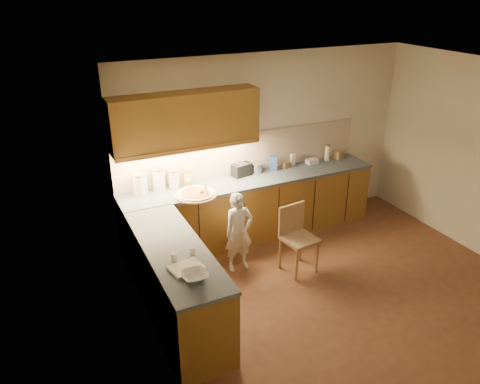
{
  "coord_description": "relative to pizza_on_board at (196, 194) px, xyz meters",
  "views": [
    {
      "loc": [
        -3.13,
        -3.72,
        3.49
      ],
      "look_at": [
        -0.8,
        1.2,
        1.0
      ],
      "focal_mm": 35.0,
      "sensor_mm": 36.0,
      "label": 1
    }
  ],
  "objects": [
    {
      "name": "room",
      "position": [
        1.29,
        -1.5,
        0.73
      ],
      "size": [
        4.54,
        4.5,
        2.62
      ],
      "color": "brown",
      "rests_on": "ground"
    },
    {
      "name": "l_counter",
      "position": [
        0.37,
        -0.25,
        -0.48
      ],
      "size": [
        3.77,
        2.62,
        0.92
      ],
      "color": "olive",
      "rests_on": "ground"
    },
    {
      "name": "backsplash",
      "position": [
        0.92,
        0.49,
        0.27
      ],
      "size": [
        3.75,
        0.02,
        0.58
      ],
      "primitive_type": "cube",
      "color": "beige",
      "rests_on": "l_counter"
    },
    {
      "name": "upper_cabinets",
      "position": [
        0.02,
        0.32,
        0.9
      ],
      "size": [
        1.95,
        0.36,
        0.73
      ],
      "color": "olive",
      "rests_on": "ground"
    },
    {
      "name": "pizza_on_board",
      "position": [
        0.0,
        0.0,
        0.0
      ],
      "size": [
        0.55,
        0.55,
        0.22
      ],
      "rotation": [
        0.0,
        0.0,
        -0.39
      ],
      "color": "tan",
      "rests_on": "l_counter"
    },
    {
      "name": "child",
      "position": [
        0.38,
        -0.49,
        -0.41
      ],
      "size": [
        0.4,
        0.26,
        1.07
      ],
      "primitive_type": "imported",
      "rotation": [
        0.0,
        0.0,
        0.02
      ],
      "color": "silver",
      "rests_on": "ground"
    },
    {
      "name": "wooden_chair",
      "position": [
        1.05,
        -0.81,
        -0.43
      ],
      "size": [
        0.45,
        0.45,
        0.89
      ],
      "rotation": [
        0.0,
        0.0,
        0.14
      ],
      "color": "tan",
      "rests_on": "ground"
    },
    {
      "name": "mixing_bowl",
      "position": [
        -0.66,
        -1.73,
        0.01
      ],
      "size": [
        0.25,
        0.25,
        0.06
      ],
      "primitive_type": "imported",
      "rotation": [
        0.0,
        0.0,
        -0.02
      ],
      "color": "white",
      "rests_on": "l_counter"
    },
    {
      "name": "canister_a",
      "position": [
        -0.66,
        0.32,
        0.13
      ],
      "size": [
        0.15,
        0.15,
        0.3
      ],
      "rotation": [
        0.0,
        0.0,
        0.03
      ],
      "color": "silver",
      "rests_on": "l_counter"
    },
    {
      "name": "canister_b",
      "position": [
        -0.6,
        0.38,
        0.11
      ],
      "size": [
        0.15,
        0.15,
        0.26
      ],
      "rotation": [
        0.0,
        0.0,
        0.14
      ],
      "color": "silver",
      "rests_on": "l_counter"
    },
    {
      "name": "canister_c",
      "position": [
        -0.37,
        0.38,
        0.13
      ],
      "size": [
        0.17,
        0.17,
        0.31
      ],
      "rotation": [
        0.0,
        0.0,
        -0.15
      ],
      "color": "white",
      "rests_on": "l_counter"
    },
    {
      "name": "canister_d",
      "position": [
        -0.17,
        0.37,
        0.11
      ],
      "size": [
        0.16,
        0.16,
        0.26
      ],
      "rotation": [
        0.0,
        0.0,
        -0.4
      ],
      "color": "silver",
      "rests_on": "l_counter"
    },
    {
      "name": "oil_jug",
      "position": [
        0.01,
        0.35,
        0.11
      ],
      "size": [
        0.11,
        0.09,
        0.3
      ],
      "rotation": [
        0.0,
        0.0,
        0.13
      ],
      "color": "#B49424",
      "rests_on": "l_counter"
    },
    {
      "name": "toaster",
      "position": [
        0.83,
        0.36,
        0.07
      ],
      "size": [
        0.31,
        0.22,
        0.18
      ],
      "rotation": [
        0.0,
        0.0,
        0.22
      ],
      "color": "black",
      "rests_on": "l_counter"
    },
    {
      "name": "steel_pot",
      "position": [
        1.08,
        0.38,
        0.05
      ],
      "size": [
        0.19,
        0.19,
        0.14
      ],
      "color": "#A4A5A9",
      "rests_on": "l_counter"
    },
    {
      "name": "blue_box",
      "position": [
        1.34,
        0.36,
        0.08
      ],
      "size": [
        0.13,
        0.11,
        0.22
      ],
      "primitive_type": "cube",
      "rotation": [
        0.0,
        0.0,
        -0.43
      ],
      "color": "#3558A1",
      "rests_on": "l_counter"
    },
    {
      "name": "card_box_a",
      "position": [
        1.56,
        0.37,
        0.02
      ],
      "size": [
        0.14,
        0.11,
        0.09
      ],
      "primitive_type": "cube",
      "rotation": [
        0.0,
        0.0,
        0.23
      ],
      "color": "#A58359",
      "rests_on": "l_counter"
    },
    {
      "name": "white_bottle",
      "position": [
        1.7,
        0.4,
        0.07
      ],
      "size": [
        0.06,
        0.06,
        0.18
      ],
      "primitive_type": "cube",
      "rotation": [
        0.0,
        0.0,
        0.04
      ],
      "color": "silver",
      "rests_on": "l_counter"
    },
    {
      "name": "flat_pack",
      "position": [
        2.01,
        0.34,
        0.01
      ],
      "size": [
        0.18,
        0.12,
        0.07
      ],
      "primitive_type": "cube",
      "rotation": [
        0.0,
        0.0,
        0.0
      ],
      "color": "silver",
      "rests_on": "l_counter"
    },
    {
      "name": "tall_jar",
      "position": [
        2.28,
        0.34,
        0.1
      ],
      "size": [
        0.08,
        0.08,
        0.25
      ],
      "rotation": [
        0.0,
        0.0,
        0.27
      ],
      "color": "white",
      "rests_on": "l_counter"
    },
    {
      "name": "card_box_b",
      "position": [
        2.51,
        0.35,
        0.04
      ],
      "size": [
        0.2,
        0.18,
        0.13
      ],
      "primitive_type": "cube",
      "rotation": [
        0.0,
        0.0,
        0.36
      ],
      "color": "#A78359",
      "rests_on": "l_counter"
    },
    {
      "name": "dough_cloth",
      "position": [
        -0.68,
        -1.54,
        -0.01
      ],
      "size": [
        0.35,
        0.29,
        0.02
      ],
      "primitive_type": "cube",
      "rotation": [
        0.0,
        0.0,
        0.18
      ],
      "color": "white",
      "rests_on": "l_counter"
    },
    {
      "name": "spice_jar_a",
      "position": [
        -0.74,
        -1.34,
        0.01
      ],
      "size": [
        0.07,
        0.07,
        0.08
      ],
      "primitive_type": "cylinder",
      "rotation": [
        0.0,
        0.0,
        -0.17
      ],
      "color": "white",
      "rests_on": "l_counter"
    },
    {
      "name": "spice_jar_b",
      "position": [
        -0.53,
        -1.32,
        0.01
      ],
      "size": [
        0.07,
        0.07,
        0.07
      ],
      "primitive_type": "cylinder",
      "rotation": [
        0.0,
        0.0,
        -0.31
      ],
      "color": "white",
      "rests_on": "l_counter"
    }
  ]
}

